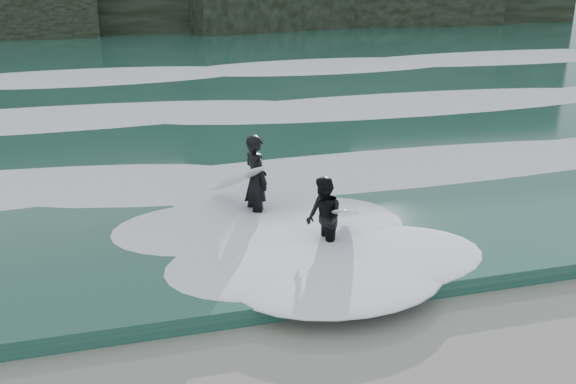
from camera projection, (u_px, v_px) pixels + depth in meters
name	position (u px, v px, depth m)	size (l,w,h in m)	color
sea	(160.00, 63.00, 33.40)	(90.00, 52.00, 0.30)	#1E4B40
foam_near	(229.00, 176.00, 15.19)	(60.00, 3.20, 0.20)	white
foam_mid	(192.00, 111.00, 21.53)	(60.00, 4.00, 0.24)	white
foam_far	(167.00, 69.00, 29.67)	(60.00, 4.80, 0.30)	white
surfer_left	(252.00, 180.00, 13.14)	(1.33, 2.21, 1.92)	black
surfer_right	(327.00, 218.00, 11.71)	(1.33, 1.89, 1.56)	black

